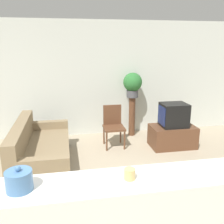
{
  "coord_description": "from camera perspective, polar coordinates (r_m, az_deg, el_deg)",
  "views": [
    {
      "loc": [
        -0.34,
        -2.46,
        2.14
      ],
      "look_at": [
        0.54,
        2.25,
        0.85
      ],
      "focal_mm": 40.0,
      "sensor_mm": 36.0,
      "label": 1
    }
  ],
  "objects": [
    {
      "name": "wall_back",
      "position": [
        5.96,
        -7.32,
        7.32
      ],
      "size": [
        9.0,
        0.06,
        2.7
      ],
      "color": "silver",
      "rests_on": "ground_plane"
    },
    {
      "name": "potted_plant",
      "position": [
        5.87,
        4.73,
        6.48
      ],
      "size": [
        0.44,
        0.44,
        0.58
      ],
      "color": "#4C4C51",
      "rests_on": "plant_stand"
    },
    {
      "name": "plant_stand",
      "position": [
        6.04,
        4.57,
        -1.0
      ],
      "size": [
        0.15,
        0.15,
        0.95
      ],
      "color": "brown",
      "rests_on": "ground_plane"
    },
    {
      "name": "couch",
      "position": [
        4.69,
        -16.07,
        -8.85
      ],
      "size": [
        0.92,
        1.97,
        0.83
      ],
      "color": "#847051",
      "rests_on": "ground_plane"
    },
    {
      "name": "candle_jar",
      "position": [
        2.1,
        4.07,
        -13.95
      ],
      "size": [
        0.09,
        0.09,
        0.09
      ],
      "color": "tan",
      "rests_on": "foreground_counter"
    },
    {
      "name": "tv_stand",
      "position": [
        5.57,
        13.63,
        -5.41
      ],
      "size": [
        0.94,
        0.58,
        0.46
      ],
      "color": "brown",
      "rests_on": "ground_plane"
    },
    {
      "name": "decorative_bowl",
      "position": [
        2.07,
        -20.49,
        -14.44
      ],
      "size": [
        0.2,
        0.2,
        0.2
      ],
      "color": "#4C7AAD",
      "rests_on": "foreground_counter"
    },
    {
      "name": "television",
      "position": [
        5.42,
        13.88,
        -0.66
      ],
      "size": [
        0.55,
        0.45,
        0.5
      ],
      "color": "black",
      "rests_on": "tv_stand"
    },
    {
      "name": "wooden_chair",
      "position": [
        5.39,
        0.29,
        -2.76
      ],
      "size": [
        0.44,
        0.44,
        0.88
      ],
      "color": "brown",
      "rests_on": "ground_plane"
    }
  ]
}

